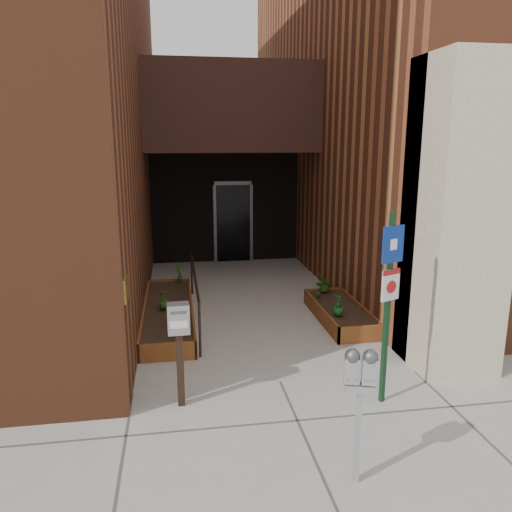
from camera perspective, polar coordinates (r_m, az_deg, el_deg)
name	(u,v)px	position (r m, az deg, el deg)	size (l,w,h in m)	color
ground	(280,382)	(7.15, 2.77, -14.17)	(80.00, 80.00, 0.00)	#9E9991
architecture	(218,70)	(13.27, -4.38, 20.44)	(20.00, 14.60, 10.00)	brown
planter_left	(168,314)	(9.45, -9.98, -6.52)	(0.90, 3.60, 0.30)	brown
planter_right	(340,314)	(9.45, 9.57, -6.50)	(0.80, 2.20, 0.30)	brown
handrail	(195,282)	(9.22, -7.02, -2.92)	(0.04, 3.34, 0.90)	black
parking_meter	(360,381)	(4.91, 11.83, -13.77)	(0.32, 0.19, 1.40)	#AFAFB1
sign_post	(389,289)	(6.29, 14.98, -3.63)	(0.32, 0.15, 2.46)	#13361C
payment_dropbox	(179,333)	(6.25, -8.79, -8.68)	(0.27, 0.21, 1.35)	black
shrub_left_a	(180,321)	(8.00, -8.63, -7.41)	(0.35, 0.35, 0.39)	#235117
shrub_left_b	(171,313)	(8.46, -9.67, -6.44)	(0.19, 0.19, 0.34)	#1A5D1B
shrub_left_c	(164,299)	(9.20, -10.53, -4.89)	(0.19, 0.19, 0.34)	#295E1B
shrub_left_d	(179,273)	(10.88, -8.74, -1.92)	(0.19, 0.19, 0.37)	#2C621C
shrub_right_a	(338,305)	(8.84, 9.40, -5.52)	(0.20, 0.20, 0.36)	#1A5D20
shrub_right_b	(319,289)	(9.79, 7.20, -3.74)	(0.16, 0.16, 0.31)	#265819
shrub_right_c	(325,282)	(10.13, 7.87, -3.00)	(0.34, 0.34, 0.38)	#2B5D1A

